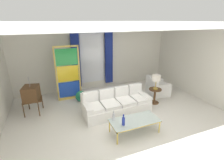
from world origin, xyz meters
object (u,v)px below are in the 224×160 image
at_px(bottle_crystal_tall, 123,121).
at_px(vintage_tv, 31,94).
at_px(coffee_table, 135,121).
at_px(stained_glass_divider, 68,75).
at_px(table_lamp_brass, 156,78).
at_px(peacock_figurine, 82,97).
at_px(round_side_table, 155,95).
at_px(couch_white_long, 116,104).
at_px(armchair_white, 157,88).
at_px(bottle_blue_decanter, 114,116).

bearing_deg(bottle_crystal_tall, vintage_tv, 134.40).
relative_size(coffee_table, stained_glass_divider, 0.64).
xyz_separation_m(stained_glass_divider, table_lamp_brass, (3.03, -1.59, -0.03)).
relative_size(vintage_tv, stained_glass_divider, 0.61).
xyz_separation_m(peacock_figurine, round_side_table, (2.65, -1.14, 0.14)).
relative_size(vintage_tv, round_side_table, 2.26).
bearing_deg(round_side_table, couch_white_long, -178.34).
xyz_separation_m(stained_glass_divider, peacock_figurine, (0.38, -0.46, -0.84)).
relative_size(vintage_tv, armchair_white, 1.46).
xyz_separation_m(couch_white_long, vintage_tv, (-2.70, 1.01, 0.42)).
height_order(vintage_tv, stained_glass_divider, stained_glass_divider).
relative_size(coffee_table, round_side_table, 2.36).
relative_size(bottle_blue_decanter, armchair_white, 0.33).
distance_m(coffee_table, stained_glass_divider, 3.31).
bearing_deg(vintage_tv, bottle_crystal_tall, -45.60).
relative_size(coffee_table, table_lamp_brass, 2.47).
bearing_deg(table_lamp_brass, round_side_table, -153.43).
bearing_deg(bottle_crystal_tall, peacock_figurine, 103.25).
distance_m(couch_white_long, bottle_crystal_tall, 1.44).
distance_m(coffee_table, table_lamp_brass, 2.20).
bearing_deg(coffee_table, stained_glass_divider, 115.49).
xyz_separation_m(bottle_crystal_tall, table_lamp_brass, (2.04, 1.43, 0.49)).
xyz_separation_m(coffee_table, stained_glass_divider, (-1.39, 2.92, 0.68)).
distance_m(vintage_tv, stained_glass_divider, 1.53).
height_order(bottle_blue_decanter, bottle_crystal_tall, bottle_crystal_tall).
height_order(bottle_crystal_tall, peacock_figurine, bottle_crystal_tall).
bearing_deg(stained_glass_divider, bottle_crystal_tall, -71.93).
bearing_deg(bottle_blue_decanter, stained_glass_divider, 107.01).
bearing_deg(round_side_table, bottle_blue_decanter, -153.15).
xyz_separation_m(round_side_table, table_lamp_brass, (0.00, 0.00, 0.67)).
distance_m(bottle_crystal_tall, armchair_white, 3.35).
bearing_deg(couch_white_long, peacock_figurine, 129.21).
xyz_separation_m(couch_white_long, round_side_table, (1.68, 0.05, 0.05)).
distance_m(coffee_table, vintage_tv, 3.60).
bearing_deg(bottle_crystal_tall, couch_white_long, 75.19).
relative_size(vintage_tv, peacock_figurine, 2.24).
bearing_deg(couch_white_long, stained_glass_divider, 129.39).
bearing_deg(armchair_white, round_side_table, -131.30).
bearing_deg(armchair_white, peacock_figurine, 171.40).
bearing_deg(vintage_tv, couch_white_long, -20.54).
relative_size(couch_white_long, vintage_tv, 1.76).
height_order(bottle_blue_decanter, vintage_tv, vintage_tv).
bearing_deg(couch_white_long, table_lamp_brass, 1.66).
xyz_separation_m(vintage_tv, table_lamp_brass, (4.38, -0.96, 0.30)).
relative_size(bottle_blue_decanter, bottle_crystal_tall, 0.93).
distance_m(armchair_white, table_lamp_brass, 1.14).
xyz_separation_m(bottle_crystal_tall, stained_glass_divider, (-0.99, 3.02, 0.51)).
bearing_deg(stained_glass_divider, round_side_table, -27.77).
relative_size(couch_white_long, table_lamp_brass, 4.15).
height_order(armchair_white, peacock_figurine, armchair_white).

